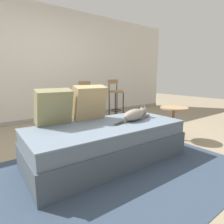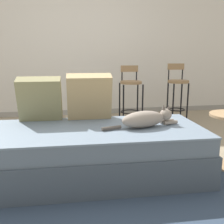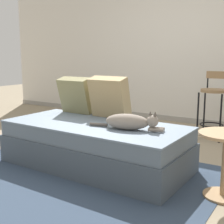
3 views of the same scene
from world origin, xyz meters
name	(u,v)px [view 3 (image 3 of 3)]	position (x,y,z in m)	size (l,w,h in m)	color
ground_plane	(115,156)	(0.00, 0.00, 0.00)	(16.00, 16.00, 0.00)	gray
wall_back_panel	(186,46)	(0.00, 2.25, 1.30)	(8.00, 0.10, 2.60)	silver
wall_baseboard_trim	(182,120)	(0.00, 2.20, 0.04)	(8.00, 0.02, 0.09)	gray
area_rug	(77,175)	(0.00, -0.70, 0.00)	(2.63, 1.99, 0.01)	#334256
couch	(95,145)	(0.00, -0.40, 0.23)	(1.95, 0.93, 0.46)	#44505B
throw_pillow_corner	(76,95)	(-0.52, -0.04, 0.68)	(0.42, 0.26, 0.44)	#847F56
throw_pillow_middle	(109,97)	(-0.04, -0.05, 0.69)	(0.44, 0.26, 0.46)	tan
cat	(130,122)	(0.44, -0.44, 0.53)	(0.74, 0.27, 0.19)	gray
bar_stool_near_window	(213,100)	(0.73, 1.37, 0.54)	(0.34, 0.34, 0.93)	black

